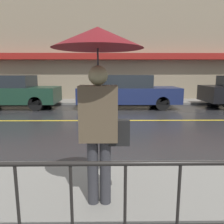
{
  "coord_description": "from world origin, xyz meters",
  "views": [
    {
      "loc": [
        -0.72,
        -7.58,
        1.68
      ],
      "look_at": [
        -0.65,
        -2.34,
        0.73
      ],
      "focal_mm": 35.0,
      "sensor_mm": 36.0,
      "label": 1
    }
  ],
  "objects": [
    {
      "name": "sidewalk_far",
      "position": [
        0.0,
        4.76,
        0.05
      ],
      "size": [
        28.0,
        1.82,
        0.1
      ],
      "color": "gray",
      "rests_on": "ground_plane"
    },
    {
      "name": "ground_plane",
      "position": [
        0.0,
        0.0,
        0.0
      ],
      "size": [
        80.0,
        80.0,
        0.0
      ],
      "primitive_type": "plane",
      "color": "#262628"
    },
    {
      "name": "railing_foreground",
      "position": [
        0.0,
        -6.1,
        0.71
      ],
      "size": [
        12.0,
        0.04,
        0.95
      ],
      "color": "black",
      "rests_on": "sidewalk_near"
    },
    {
      "name": "car_navy",
      "position": [
        0.14,
        2.86,
        0.79
      ],
      "size": [
        4.78,
        1.78,
        1.57
      ],
      "color": "#19234C",
      "rests_on": "ground_plane"
    },
    {
      "name": "sidewalk_near",
      "position": [
        0.0,
        -5.1,
        0.05
      ],
      "size": [
        28.0,
        2.5,
        0.1
      ],
      "color": "gray",
      "rests_on": "ground_plane"
    },
    {
      "name": "lane_marking",
      "position": [
        0.0,
        0.0,
        0.0
      ],
      "size": [
        25.2,
        0.12,
        0.01
      ],
      "color": "gold",
      "rests_on": "ground_plane"
    },
    {
      "name": "car_dark_green",
      "position": [
        -5.35,
        2.86,
        0.79
      ],
      "size": [
        4.27,
        1.81,
        1.56
      ],
      "color": "#193828",
      "rests_on": "ground_plane"
    },
    {
      "name": "pedestrian",
      "position": [
        -0.84,
        -5.13,
        1.72
      ],
      "size": [
        1.0,
        1.0,
        2.06
      ],
      "rotation": [
        0.0,
        0.0,
        3.14
      ],
      "color": "#333338",
      "rests_on": "sidewalk_near"
    },
    {
      "name": "building_storefront",
      "position": [
        0.0,
        5.8,
        3.02
      ],
      "size": [
        28.0,
        0.85,
        6.09
      ],
      "color": "gray",
      "rests_on": "ground_plane"
    }
  ]
}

